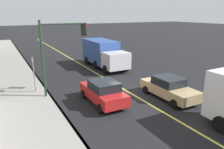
# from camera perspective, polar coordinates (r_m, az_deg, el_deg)

# --- Properties ---
(ground) EXTENTS (200.00, 200.00, 0.00)m
(ground) POSITION_cam_1_polar(r_m,az_deg,el_deg) (16.87, 4.76, -4.87)
(ground) COLOR black
(sidewalk_slab) EXTENTS (80.00, 3.63, 0.15)m
(sidewalk_slab) POSITION_cam_1_polar(r_m,az_deg,el_deg) (14.50, -20.82, -9.25)
(sidewalk_slab) COLOR gray
(sidewalk_slab) RESTS_ON ground
(curb_edge) EXTENTS (80.00, 0.16, 0.15)m
(curb_edge) POSITION_cam_1_polar(r_m,az_deg,el_deg) (14.76, -14.11, -8.19)
(curb_edge) COLOR slate
(curb_edge) RESTS_ON ground
(lane_stripe_center) EXTENTS (80.00, 0.16, 0.01)m
(lane_stripe_center) POSITION_cam_1_polar(r_m,az_deg,el_deg) (16.87, 4.76, -4.85)
(lane_stripe_center) COLOR #D8CC4C
(lane_stripe_center) RESTS_ON ground
(car_tan) EXTENTS (4.56, 2.02, 1.56)m
(car_tan) POSITION_cam_1_polar(r_m,az_deg,el_deg) (16.13, 14.77, -3.42)
(car_tan) COLOR tan
(car_tan) RESTS_ON ground
(car_red) EXTENTS (4.22, 1.97, 1.59)m
(car_red) POSITION_cam_1_polar(r_m,az_deg,el_deg) (14.78, -2.36, -4.60)
(car_red) COLOR red
(car_red) RESTS_ON ground
(truck_blue) EXTENTS (7.22, 2.65, 2.95)m
(truck_blue) POSITION_cam_1_polar(r_m,az_deg,el_deg) (24.55, -2.29, 5.67)
(truck_blue) COLOR silver
(truck_blue) RESTS_ON ground
(traffic_light_mast) EXTENTS (0.28, 3.45, 5.55)m
(traffic_light_mast) POSITION_cam_1_polar(r_m,az_deg,el_deg) (15.90, -13.52, 7.57)
(traffic_light_mast) COLOR #1E3823
(traffic_light_mast) RESTS_ON ground
(street_sign_post) EXTENTS (0.60, 0.08, 2.87)m
(street_sign_post) POSITION_cam_1_polar(r_m,az_deg,el_deg) (17.20, -19.97, 0.53)
(street_sign_post) COLOR slate
(street_sign_post) RESTS_ON ground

